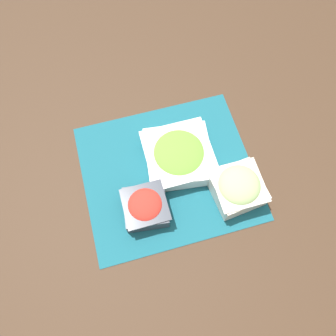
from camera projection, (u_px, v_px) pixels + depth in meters
name	position (u px, v px, depth m)	size (l,w,h in m)	color
ground_plane	(168.00, 172.00, 0.97)	(3.00, 3.00, 0.00)	#422D1E
placemat	(168.00, 172.00, 0.97)	(0.50, 0.44, 0.00)	#195B6B
tomato_bowl	(145.00, 207.00, 0.89)	(0.13, 0.13, 0.07)	#333842
lettuce_bowl	(179.00, 155.00, 0.95)	(0.21, 0.21, 0.07)	white
cucumber_bowl	(238.00, 187.00, 0.90)	(0.14, 0.14, 0.09)	silver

